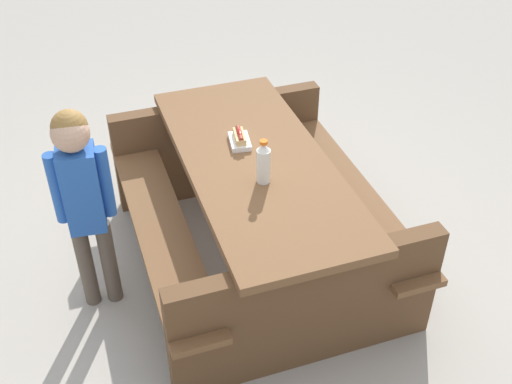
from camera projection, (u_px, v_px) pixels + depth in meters
ground_plane at (256, 259)px, 3.90m from camera, size 30.00×30.00×0.00m
picnic_table at (256, 203)px, 3.63m from camera, size 1.88×1.50×0.75m
soda_bottle at (263, 163)px, 3.22m from camera, size 0.07×0.07×0.25m
hotdog_tray at (240, 139)px, 3.55m from camera, size 0.19×0.13×0.08m
child_in_coat at (82, 190)px, 3.17m from camera, size 0.19×0.30×1.23m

